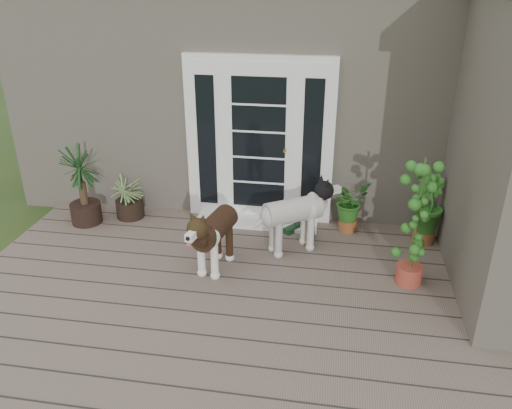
# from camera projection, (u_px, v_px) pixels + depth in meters

# --- Properties ---
(deck) EXTENTS (6.20, 4.60, 0.12)m
(deck) POSITION_uv_depth(u_px,v_px,m) (244.00, 322.00, 5.00)
(deck) COLOR #6B5B4C
(deck) RESTS_ON ground
(house_main) EXTENTS (7.40, 4.00, 3.10)m
(house_main) POSITION_uv_depth(u_px,v_px,m) (292.00, 81.00, 8.17)
(house_main) COLOR #665E54
(house_main) RESTS_ON ground
(door_unit) EXTENTS (1.90, 0.14, 2.15)m
(door_unit) POSITION_uv_depth(u_px,v_px,m) (259.00, 141.00, 6.52)
(door_unit) COLOR white
(door_unit) RESTS_ON deck
(door_step) EXTENTS (1.60, 0.40, 0.05)m
(door_step) POSITION_uv_depth(u_px,v_px,m) (257.00, 221.00, 6.78)
(door_step) COLOR white
(door_step) RESTS_ON deck
(brindle_dog) EXTENTS (0.55, 0.95, 0.74)m
(brindle_dog) POSITION_uv_depth(u_px,v_px,m) (215.00, 239.00, 5.64)
(brindle_dog) COLOR #362013
(brindle_dog) RESTS_ON deck
(white_dog) EXTENTS (0.98, 0.83, 0.76)m
(white_dog) POSITION_uv_depth(u_px,v_px,m) (293.00, 221.00, 5.99)
(white_dog) COLOR white
(white_dog) RESTS_ON deck
(spider_plant) EXTENTS (0.67, 0.67, 0.65)m
(spider_plant) POSITION_uv_depth(u_px,v_px,m) (129.00, 195.00, 6.83)
(spider_plant) COLOR #92A163
(spider_plant) RESTS_ON deck
(yucca) EXTENTS (0.88, 0.88, 1.08)m
(yucca) POSITION_uv_depth(u_px,v_px,m) (82.00, 185.00, 6.59)
(yucca) COLOR black
(yucca) RESTS_ON deck
(herb_a) EXTENTS (0.67, 0.67, 0.61)m
(herb_a) POSITION_uv_depth(u_px,v_px,m) (349.00, 209.00, 6.49)
(herb_a) COLOR #1E5D1A
(herb_a) RESTS_ON deck
(herb_b) EXTENTS (0.60, 0.60, 0.65)m
(herb_b) POSITION_uv_depth(u_px,v_px,m) (426.00, 218.00, 6.21)
(herb_b) COLOR #285919
(herb_b) RESTS_ON deck
(herb_c) EXTENTS (0.50, 0.50, 0.60)m
(herb_c) POSITION_uv_depth(u_px,v_px,m) (456.00, 216.00, 6.29)
(herb_c) COLOR #185518
(herb_c) RESTS_ON deck
(sapling) EXTENTS (0.55, 0.55, 1.48)m
(sapling) POSITION_uv_depth(u_px,v_px,m) (417.00, 221.00, 5.21)
(sapling) COLOR #29611B
(sapling) RESTS_ON deck
(clog_left) EXTENTS (0.18, 0.32, 0.09)m
(clog_left) POSITION_uv_depth(u_px,v_px,m) (310.00, 232.00, 6.47)
(clog_left) COLOR #173921
(clog_left) RESTS_ON deck
(clog_right) EXTENTS (0.30, 0.34, 0.09)m
(clog_right) POSITION_uv_depth(u_px,v_px,m) (293.00, 228.00, 6.56)
(clog_right) COLOR black
(clog_right) RESTS_ON deck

